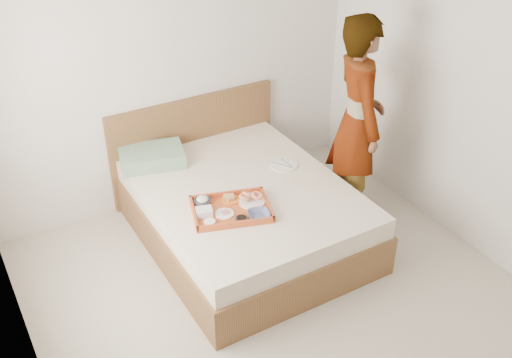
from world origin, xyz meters
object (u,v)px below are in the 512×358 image
object	(u,v)px
dinner_plate	(284,165)
person	(357,122)
tray	(231,209)
bed	(245,214)

from	to	relation	value
dinner_plate	person	xyz separation A→B (m)	(0.55, -0.28, 0.40)
tray	person	size ratio (longest dim) A/B	0.32
person	dinner_plate	bearing A→B (deg)	83.42
person	tray	bearing A→B (deg)	115.10
dinner_plate	person	bearing A→B (deg)	-26.99
bed	person	distance (m)	1.22
bed	dinner_plate	xyz separation A→B (m)	(0.47, 0.13, 0.27)
bed	tray	xyz separation A→B (m)	(-0.26, -0.25, 0.29)
tray	dinner_plate	size ratio (longest dim) A/B	2.49
bed	tray	size ratio (longest dim) A/B	3.35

